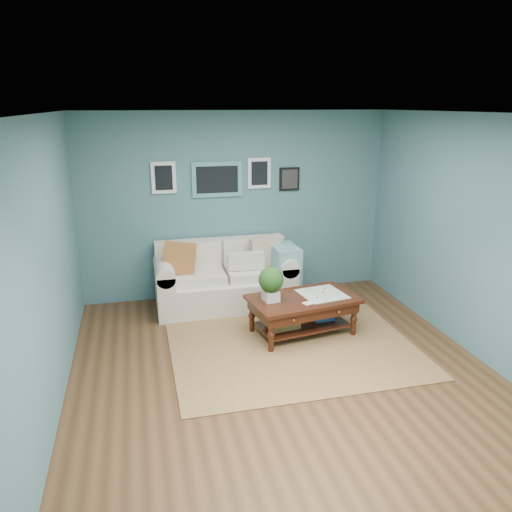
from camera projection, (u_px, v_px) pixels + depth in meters
name	position (u px, v px, depth m)	size (l,w,h in m)	color
room_shell	(284.00, 251.00, 5.04)	(5.00, 5.02, 2.70)	brown
area_rug	(292.00, 346.00, 5.96)	(2.86, 2.29, 0.01)	brown
loveseat	(230.00, 277.00, 7.10)	(1.98, 0.90, 1.02)	#EEE4CC
coffee_table	(298.00, 304.00, 6.18)	(1.41, 0.96, 0.91)	black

